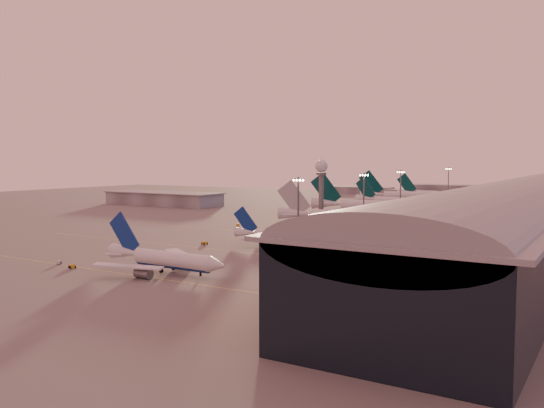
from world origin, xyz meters
The scene contains 27 objects.
ground centered at (0.00, 0.00, 0.00)m, with size 700.00×700.00×0.00m, color #565353.
taxiway_markings centered at (30.00, 56.00, 0.01)m, with size 180.00×185.25×0.02m.
terminal centered at (107.88, 110.09, 10.52)m, with size 57.00×362.00×23.04m.
hangar centered at (-120.00, 140.00, 4.32)m, with size 82.00×27.00×8.50m.
radar_tower centered at (5.00, 120.00, 20.95)m, with size 6.40×6.40×31.10m.
mast_a centered at (58.00, 0.00, 13.74)m, with size 3.60×0.56×25.00m.
mast_b centered at (55.00, 55.00, 13.74)m, with size 3.60×0.56×25.00m.
mast_c centered at (50.00, 110.00, 13.74)m, with size 3.60×0.56×25.00m.
mast_d centered at (48.00, 200.00, 13.74)m, with size 3.60×0.56×25.00m.
distant_horizon centered at (2.62, 325.14, 3.89)m, with size 165.00×37.50×9.00m.
narrowbody_near centered at (34.08, -29.00, 3.16)m, with size 39.90×31.89×15.60m.
narrowbody_mid centered at (33.09, 30.31, 2.66)m, with size 33.37×26.43×13.11m.
widebody_white centered at (32.82, 86.76, 3.61)m, with size 57.94×45.84×20.82m.
greentail_a centered at (25.28, 136.37, 4.09)m, with size 63.43×50.85×23.16m.
greentail_b centered at (19.68, 187.71, 3.40)m, with size 52.69×42.23×19.25m.
greentail_c centered at (13.99, 227.89, 3.98)m, with size 60.70×48.38×22.55m.
greentail_d centered at (24.05, 258.65, 3.53)m, with size 55.02×44.38×19.97m.
gsv_truck_a centered at (-0.32, -34.83, 1.13)m, with size 5.80×3.65×2.21m.
gsv_tug_near centered at (7.78, -37.38, 0.57)m, with size 3.75×4.51×1.11m.
gsv_catering_a centered at (63.02, -0.73, 2.31)m, with size 5.93×3.33×4.61m.
gsv_tug_mid centered at (11.40, 16.45, 0.57)m, with size 4.45×3.48×1.11m.
gsv_truck_b centered at (58.61, 30.34, 1.11)m, with size 5.74×3.47×2.18m.
gsv_truck_c centered at (-10.33, 68.50, 1.27)m, with size 5.71×6.06×2.48m.
gsv_catering_b centered at (60.23, 70.97, 2.15)m, with size 5.72×4.16×4.29m.
gsv_tug_far centered at (12.80, 109.34, 0.48)m, with size 2.97×3.73×0.93m.
gsv_truck_d centered at (-15.71, 126.27, 1.15)m, with size 2.68×5.81×2.26m.
gsv_tug_hangar centered at (44.28, 161.38, 0.51)m, with size 3.56×2.22×1.00m.
Camera 1 is at (136.29, -141.62, 30.16)m, focal length 38.00 mm.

